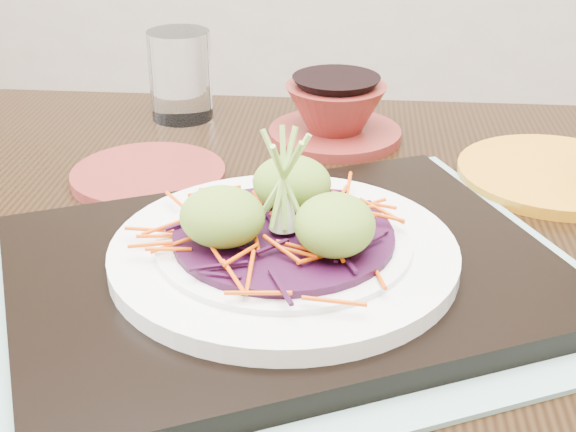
# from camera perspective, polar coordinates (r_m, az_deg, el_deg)

# --- Properties ---
(dining_table) EXTENTS (1.31, 0.92, 0.79)m
(dining_table) POSITION_cam_1_polar(r_m,az_deg,el_deg) (0.68, 1.89, -11.43)
(dining_table) COLOR black
(dining_table) RESTS_ON ground
(placemat) EXTENTS (0.57, 0.53, 0.00)m
(placemat) POSITION_cam_1_polar(r_m,az_deg,el_deg) (0.60, -0.30, -4.85)
(placemat) COLOR gray
(placemat) RESTS_ON dining_table
(serving_tray) EXTENTS (0.49, 0.45, 0.02)m
(serving_tray) POSITION_cam_1_polar(r_m,az_deg,el_deg) (0.60, -0.30, -3.97)
(serving_tray) COLOR black
(serving_tray) RESTS_ON placemat
(white_plate) EXTENTS (0.26, 0.26, 0.02)m
(white_plate) POSITION_cam_1_polar(r_m,az_deg,el_deg) (0.59, -0.30, -2.52)
(white_plate) COLOR silver
(white_plate) RESTS_ON serving_tray
(cabbage_bed) EXTENTS (0.16, 0.16, 0.01)m
(cabbage_bed) POSITION_cam_1_polar(r_m,az_deg,el_deg) (0.58, -0.31, -1.41)
(cabbage_bed) COLOR #2C0825
(cabbage_bed) RESTS_ON white_plate
(carrot_julienne) EXTENTS (0.20, 0.20, 0.01)m
(carrot_julienne) POSITION_cam_1_polar(r_m,az_deg,el_deg) (0.58, -0.31, -0.73)
(carrot_julienne) COLOR #CF4203
(carrot_julienne) RESTS_ON cabbage_bed
(guacamole_scoops) EXTENTS (0.14, 0.12, 0.04)m
(guacamole_scoops) POSITION_cam_1_polar(r_m,az_deg,el_deg) (0.57, -0.32, 0.57)
(guacamole_scoops) COLOR olive
(guacamole_scoops) RESTS_ON cabbage_bed
(scallion_garnish) EXTENTS (0.06, 0.06, 0.09)m
(scallion_garnish) POSITION_cam_1_polar(r_m,az_deg,el_deg) (0.56, -0.32, 2.38)
(scallion_garnish) COLOR #87B548
(scallion_garnish) RESTS_ON cabbage_bed
(terracotta_side_plate) EXTENTS (0.16, 0.16, 0.01)m
(terracotta_side_plate) POSITION_cam_1_polar(r_m,az_deg,el_deg) (0.79, -9.89, 2.88)
(terracotta_side_plate) COLOR maroon
(terracotta_side_plate) RESTS_ON dining_table
(water_glass) EXTENTS (0.08, 0.08, 0.10)m
(water_glass) POSITION_cam_1_polar(r_m,az_deg,el_deg) (0.93, -7.66, 9.89)
(water_glass) COLOR white
(water_glass) RESTS_ON dining_table
(terracotta_bowl_set) EXTENTS (0.16, 0.16, 0.06)m
(terracotta_bowl_set) POSITION_cam_1_polar(r_m,az_deg,el_deg) (0.87, 3.38, 7.18)
(terracotta_bowl_set) COLOR maroon
(terracotta_bowl_set) RESTS_ON dining_table
(yellow_plate) EXTENTS (0.25, 0.25, 0.01)m
(yellow_plate) POSITION_cam_1_polar(r_m,az_deg,el_deg) (0.82, 18.45, 2.84)
(yellow_plate) COLOR #BE7515
(yellow_plate) RESTS_ON dining_table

